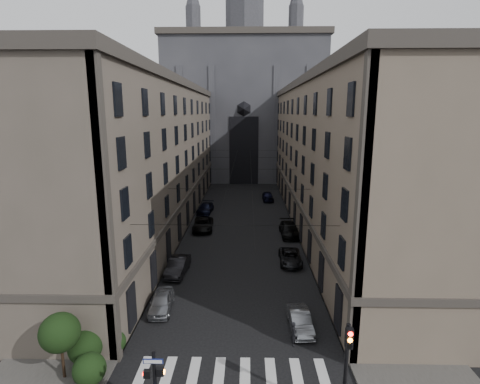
# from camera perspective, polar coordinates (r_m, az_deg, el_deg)

# --- Properties ---
(sidewalk_left) EXTENTS (7.00, 80.00, 0.15)m
(sidewalk_left) POSITION_cam_1_polar(r_m,az_deg,el_deg) (53.23, -11.19, -4.30)
(sidewalk_left) COLOR #383533
(sidewalk_left) RESTS_ON ground
(sidewalk_right) EXTENTS (7.00, 80.00, 0.15)m
(sidewalk_right) POSITION_cam_1_polar(r_m,az_deg,el_deg) (52.89, 11.70, -4.43)
(sidewalk_right) COLOR #383533
(sidewalk_right) RESTS_ON ground
(zebra_crossing) EXTENTS (11.00, 3.20, 0.01)m
(zebra_crossing) POSITION_cam_1_polar(r_m,az_deg,el_deg) (24.02, -1.22, -26.14)
(zebra_crossing) COLOR beige
(zebra_crossing) RESTS_ON ground
(building_left) EXTENTS (13.60, 60.60, 18.85)m
(building_left) POSITION_cam_1_polar(r_m,az_deg,el_deg) (52.16, -14.78, 5.60)
(building_left) COLOR #4F473C
(building_left) RESTS_ON ground
(building_right) EXTENTS (13.60, 60.60, 18.85)m
(building_right) POSITION_cam_1_polar(r_m,az_deg,el_deg) (51.71, 15.36, 5.51)
(building_right) COLOR brown
(building_right) RESTS_ON ground
(gothic_tower) EXTENTS (35.00, 23.00, 58.00)m
(gothic_tower) POSITION_cam_1_polar(r_m,az_deg,el_deg) (88.87, 0.68, 13.96)
(gothic_tower) COLOR #2D2D33
(gothic_tower) RESTS_ON ground
(pedestrian_signal_left) EXTENTS (1.02, 0.38, 4.00)m
(pedestrian_signal_left) POSITION_cam_1_polar(r_m,az_deg,el_deg) (20.30, -12.87, -26.43)
(pedestrian_signal_left) COLOR black
(pedestrian_signal_left) RESTS_ON ground
(traffic_light_right) EXTENTS (0.34, 0.50, 5.20)m
(traffic_light_right) POSITION_cam_1_polar(r_m,az_deg,el_deg) (20.13, 15.95, -23.55)
(traffic_light_right) COLOR black
(traffic_light_right) RESTS_ON ground
(shrub_cluster) EXTENTS (3.90, 4.40, 3.90)m
(shrub_cluster) POSITION_cam_1_polar(r_m,az_deg,el_deg) (24.86, -23.25, -20.70)
(shrub_cluster) COLOR black
(shrub_cluster) RESTS_ON sidewalk_left
(tram_wires) EXTENTS (14.00, 60.00, 0.43)m
(tram_wires) POSITION_cam_1_polar(r_m,az_deg,el_deg) (50.08, 0.22, 3.32)
(tram_wires) COLOR black
(tram_wires) RESTS_ON ground
(car_left_near) EXTENTS (1.88, 4.16, 1.39)m
(car_left_near) POSITION_cam_1_polar(r_m,az_deg,el_deg) (30.35, -11.89, -16.04)
(car_left_near) COLOR gray
(car_left_near) RESTS_ON ground
(car_left_midnear) EXTENTS (1.90, 4.68, 1.51)m
(car_left_midnear) POSITION_cam_1_polar(r_m,az_deg,el_deg) (36.15, -9.48, -11.08)
(car_left_midnear) COLOR black
(car_left_midnear) RESTS_ON ground
(car_left_midfar) EXTENTS (2.72, 5.46, 1.49)m
(car_left_midfar) POSITION_cam_1_polar(r_m,az_deg,el_deg) (48.40, -5.66, -4.96)
(car_left_midfar) COLOR black
(car_left_midfar) RESTS_ON ground
(car_left_far) EXTENTS (2.40, 5.05, 1.42)m
(car_left_far) POSITION_cam_1_polar(r_m,az_deg,el_deg) (56.60, -5.29, -2.47)
(car_left_far) COLOR black
(car_left_far) RESTS_ON ground
(car_right_near) EXTENTS (1.59, 4.01, 1.30)m
(car_right_near) POSITION_cam_1_polar(r_m,az_deg,el_deg) (27.89, 9.12, -18.74)
(car_right_near) COLOR slate
(car_right_near) RESTS_ON ground
(car_right_midnear) EXTENTS (2.22, 4.67, 1.29)m
(car_right_midnear) POSITION_cam_1_polar(r_m,az_deg,el_deg) (38.34, 7.67, -9.82)
(car_right_midnear) COLOR black
(car_right_midnear) RESTS_ON ground
(car_right_midfar) EXTENTS (2.34, 5.42, 1.56)m
(car_right_midfar) POSITION_cam_1_polar(r_m,az_deg,el_deg) (46.45, 7.52, -5.69)
(car_right_midfar) COLOR black
(car_right_midfar) RESTS_ON ground
(car_right_far) EXTENTS (1.93, 4.47, 1.50)m
(car_right_far) POSITION_cam_1_polar(r_m,az_deg,el_deg) (64.10, 4.26, -0.69)
(car_right_far) COLOR black
(car_right_far) RESTS_ON ground
(pedestrian) EXTENTS (0.42, 0.61, 1.62)m
(pedestrian) POSITION_cam_1_polar(r_m,az_deg,el_deg) (26.16, 8.17, -20.57)
(pedestrian) COLOR black
(pedestrian) RESTS_ON ground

